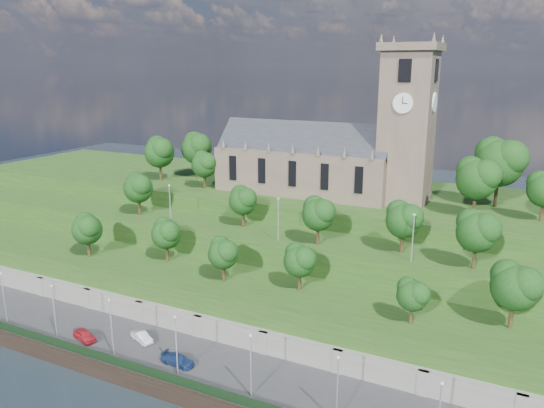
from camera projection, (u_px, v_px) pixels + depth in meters
The scene contains 17 objects.
ground at pixel (180, 404), 60.83m from camera, with size 320.00×320.00×0.00m, color black.
promenade at pixel (208, 371), 65.78m from camera, with size 160.00×12.00×2.00m, color #2D2D30.
quay_wall at pixel (179, 396), 60.51m from camera, with size 160.00×0.50×2.20m, color black.
fence at pixel (182, 382), 60.69m from camera, with size 160.00×0.10×1.20m, color black.
retaining_wall at pixel (232, 338), 70.58m from camera, with size 160.00×2.10×5.00m.
embankment_lower at pixel (254, 310), 75.42m from camera, with size 160.00×12.00×8.00m, color #214115.
embankment_upper at pixel (286, 271), 84.46m from camera, with size 160.00×10.00×12.00m, color #214115.
hilltop at pixel (332, 227), 102.28m from camera, with size 160.00×32.00×15.00m, color #214115.
church at pixel (331, 153), 94.67m from camera, with size 38.60×12.35×27.60m.
trees_lower at pixel (274, 254), 72.18m from camera, with size 67.46×9.09×8.05m.
trees_upper at pixel (308, 208), 79.16m from camera, with size 61.85×7.94×7.86m.
trees_hilltop at pixel (350, 160), 93.05m from camera, with size 75.77×16.25×11.52m.
lamp_posts_promenade at pixel (176, 340), 62.24m from camera, with size 60.36×0.36×7.62m.
lamp_posts_upper at pixel (278, 216), 79.34m from camera, with size 40.36×0.36×6.74m.
car_left at pixel (84, 335), 71.00m from camera, with size 1.65×4.10×1.40m, color maroon.
car_middle at pixel (142, 337), 70.69m from camera, with size 1.34×3.85×1.27m, color #B6B5BA.
car_right at pixel (178, 360), 65.14m from camera, with size 1.80×4.43×1.29m, color navy.
Camera 1 is at (33.05, -42.81, 37.67)m, focal length 35.00 mm.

